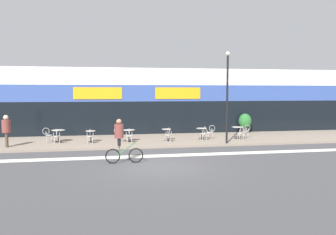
% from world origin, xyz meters
% --- Properties ---
extents(ground_plane, '(120.00, 120.00, 0.00)m').
position_xyz_m(ground_plane, '(0.00, 0.00, 0.00)').
color(ground_plane, '#424244').
extents(sidewalk_slab, '(40.00, 5.50, 0.12)m').
position_xyz_m(sidewalk_slab, '(0.00, 7.25, 0.06)').
color(sidewalk_slab, gray).
rests_on(sidewalk_slab, ground).
extents(storefront_facade, '(40.00, 4.06, 4.95)m').
position_xyz_m(storefront_facade, '(0.00, 11.96, 2.47)').
color(storefront_facade, silver).
rests_on(storefront_facade, ground).
extents(bike_lane_stripe, '(36.00, 0.70, 0.01)m').
position_xyz_m(bike_lane_stripe, '(0.00, 2.33, 0.00)').
color(bike_lane_stripe, silver).
rests_on(bike_lane_stripe, ground).
extents(bistro_table_0, '(0.80, 0.80, 0.75)m').
position_xyz_m(bistro_table_0, '(-5.25, 7.15, 0.66)').
color(bistro_table_0, black).
rests_on(bistro_table_0, sidewalk_slab).
extents(bistro_table_1, '(0.60, 0.60, 0.71)m').
position_xyz_m(bistro_table_1, '(-3.26, 6.77, 0.62)').
color(bistro_table_1, black).
rests_on(bistro_table_1, sidewalk_slab).
extents(bistro_table_2, '(0.74, 0.74, 0.74)m').
position_xyz_m(bistro_table_2, '(-0.92, 6.63, 0.65)').
color(bistro_table_2, black).
rests_on(bistro_table_2, sidewalk_slab).
extents(bistro_table_3, '(0.62, 0.62, 0.74)m').
position_xyz_m(bistro_table_3, '(1.46, 6.60, 0.64)').
color(bistro_table_3, black).
rests_on(bistro_table_3, sidewalk_slab).
extents(bistro_table_4, '(0.66, 0.66, 0.73)m').
position_xyz_m(bistro_table_4, '(3.83, 6.81, 0.64)').
color(bistro_table_4, black).
rests_on(bistro_table_4, sidewalk_slab).
extents(bistro_table_5, '(0.77, 0.77, 0.78)m').
position_xyz_m(bistro_table_5, '(6.26, 6.68, 0.68)').
color(bistro_table_5, black).
rests_on(bistro_table_5, sidewalk_slab).
extents(cafe_chair_0_near, '(0.43, 0.59, 0.90)m').
position_xyz_m(cafe_chair_0_near, '(-5.24, 6.53, 0.64)').
color(cafe_chair_0_near, '#B7B2AD').
rests_on(cafe_chair_0_near, sidewalk_slab).
extents(cafe_chair_0_side, '(0.60, 0.45, 0.90)m').
position_xyz_m(cafe_chair_0_side, '(-5.87, 7.14, 0.64)').
color(cafe_chair_0_side, '#B7B2AD').
rests_on(cafe_chair_0_side, sidewalk_slab).
extents(cafe_chair_1_near, '(0.42, 0.58, 0.90)m').
position_xyz_m(cafe_chair_1_near, '(-3.26, 6.14, 0.64)').
color(cafe_chair_1_near, '#B7B2AD').
rests_on(cafe_chair_1_near, sidewalk_slab).
extents(cafe_chair_2_near, '(0.44, 0.60, 0.90)m').
position_xyz_m(cafe_chair_2_near, '(-0.93, 6.00, 0.64)').
color(cafe_chair_2_near, '#B7B2AD').
rests_on(cafe_chair_2_near, sidewalk_slab).
extents(cafe_chair_2_side, '(0.58, 0.41, 0.90)m').
position_xyz_m(cafe_chair_2_side, '(-1.55, 6.63, 0.64)').
color(cafe_chair_2_side, '#B7B2AD').
rests_on(cafe_chair_2_side, sidewalk_slab).
extents(cafe_chair_3_near, '(0.45, 0.60, 0.90)m').
position_xyz_m(cafe_chair_3_near, '(1.47, 5.97, 0.64)').
color(cafe_chair_3_near, '#B7B2AD').
rests_on(cafe_chair_3_near, sidewalk_slab).
extents(cafe_chair_4_near, '(0.45, 0.60, 0.90)m').
position_xyz_m(cafe_chair_4_near, '(3.84, 6.18, 0.64)').
color(cafe_chair_4_near, '#B7B2AD').
rests_on(cafe_chair_4_near, sidewalk_slab).
extents(cafe_chair_4_side, '(0.58, 0.40, 0.90)m').
position_xyz_m(cafe_chair_4_side, '(4.46, 6.81, 0.64)').
color(cafe_chair_4_side, '#B7B2AD').
rests_on(cafe_chair_4_side, sidewalk_slab).
extents(cafe_chair_5_near, '(0.44, 0.59, 0.90)m').
position_xyz_m(cafe_chair_5_near, '(6.27, 6.05, 0.64)').
color(cafe_chair_5_near, '#B7B2AD').
rests_on(cafe_chair_5_near, sidewalk_slab).
extents(cafe_chair_5_side, '(0.59, 0.43, 0.90)m').
position_xyz_m(cafe_chair_5_side, '(6.89, 6.68, 0.64)').
color(cafe_chair_5_side, '#B7B2AD').
rests_on(cafe_chair_5_side, sidewalk_slab).
extents(planter_pot, '(0.97, 0.97, 1.45)m').
position_xyz_m(planter_pot, '(8.03, 9.56, 0.91)').
color(planter_pot, '#232326').
rests_on(planter_pot, sidewalk_slab).
extents(lamp_post, '(0.26, 0.26, 5.49)m').
position_xyz_m(lamp_post, '(4.86, 4.87, 3.27)').
color(lamp_post, black).
rests_on(lamp_post, sidewalk_slab).
extents(cyclist_0, '(1.72, 0.48, 2.02)m').
position_xyz_m(cyclist_0, '(-1.60, 0.94, 1.15)').
color(cyclist_0, black).
rests_on(cyclist_0, ground).
extents(pedestrian_near_end, '(0.56, 0.56, 1.81)m').
position_xyz_m(pedestrian_near_end, '(-7.81, 5.70, 1.19)').
color(pedestrian_near_end, '#4C3D2D').
rests_on(pedestrian_near_end, sidewalk_slab).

